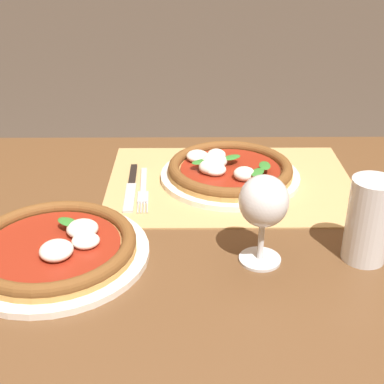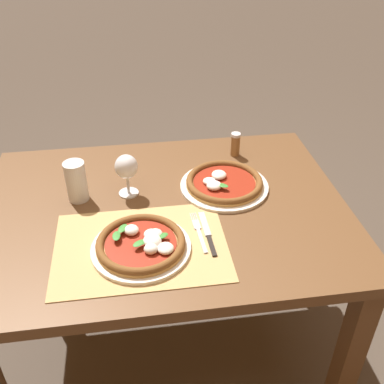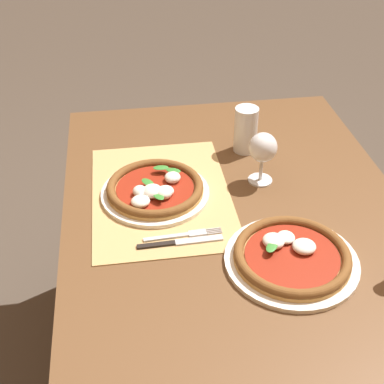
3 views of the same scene
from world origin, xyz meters
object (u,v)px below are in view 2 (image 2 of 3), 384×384
Objects in this scene: pepper_shaker at (235,144)px; knife at (208,233)px; pint_glass at (76,182)px; fork at (199,232)px; wine_glass at (126,168)px; pizza_near at (142,244)px; pizza_far at (224,183)px.

knife is at bearing -112.33° from pepper_shaker.
pint_glass is 0.46m from fork.
fork is at bearing -32.48° from pint_glass.
pepper_shaker is (0.20, 0.48, 0.04)m from knife.
fork is 2.07× the size of pepper_shaker.
wine_glass reaches higher than fork.
wine_glass reaches higher than knife.
pizza_far is (0.31, 0.29, -0.00)m from pizza_near.
pizza_far is 0.52m from pint_glass.
fork is at bearing -49.88° from wine_glass.
fork is 0.52m from pepper_shaker.
knife is at bearing -47.81° from wine_glass.
knife is at bearing -112.44° from pizza_far.
pizza_near is 1.94× the size of wine_glass.
pizza_near is 0.43m from pizza_far.
pizza_near is at bearing -84.14° from wine_glass.
knife is (0.24, -0.26, -0.10)m from wine_glass.
fork is 0.03m from knife.
pizza_far is at bearing -1.95° from wine_glass.
fork is (0.39, -0.25, -0.06)m from pint_glass.
wine_glass is 0.49m from pepper_shaker.
pizza_far is at bearing 67.56° from knife.
knife is (0.41, -0.26, -0.06)m from pint_glass.
pepper_shaker reaches higher than knife.
pizza_near is 0.32m from wine_glass.
pizza_far is 2.20× the size of pint_glass.
fork is at bearing 156.88° from knife.
pint_glass is 0.49m from knife.
wine_glass is at bearing 130.12° from fork.
pint_glass is at bearing -177.86° from wine_glass.
knife reaches higher than fork.
pint_glass is (-0.52, 0.01, 0.05)m from pizza_far.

